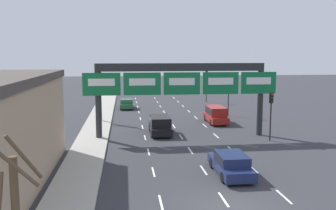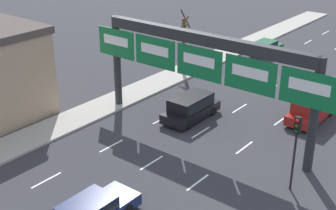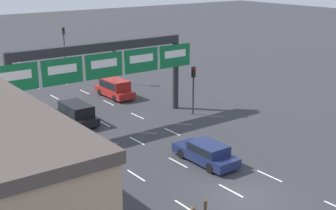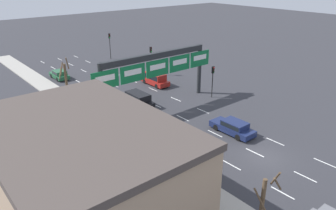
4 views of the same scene
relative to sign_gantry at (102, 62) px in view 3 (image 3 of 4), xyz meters
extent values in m
plane|color=#333338|center=(0.00, -15.85, -5.17)|extent=(220.00, 220.00, 0.00)
cube|color=white|center=(-3.30, -14.85, -5.16)|extent=(0.12, 2.00, 0.01)
cube|color=white|center=(-3.30, -9.85, -5.16)|extent=(0.12, 2.00, 0.01)
cube|color=white|center=(-3.30, -4.85, -5.16)|extent=(0.12, 2.00, 0.01)
cube|color=white|center=(-3.30, 0.15, -5.16)|extent=(0.12, 2.00, 0.01)
cube|color=white|center=(-3.30, 5.15, -5.16)|extent=(0.12, 2.00, 0.01)
cube|color=white|center=(-3.30, 10.15, -5.16)|extent=(0.12, 2.00, 0.01)
cube|color=white|center=(-3.30, 15.15, -5.16)|extent=(0.12, 2.00, 0.01)
cube|color=white|center=(0.00, -14.85, -5.16)|extent=(0.12, 2.00, 0.01)
cube|color=white|center=(0.00, -9.85, -5.16)|extent=(0.12, 2.00, 0.01)
cube|color=white|center=(0.00, -4.85, -5.16)|extent=(0.12, 2.00, 0.01)
cube|color=white|center=(0.00, 0.15, -5.16)|extent=(0.12, 2.00, 0.01)
cube|color=white|center=(0.00, 5.15, -5.16)|extent=(0.12, 2.00, 0.01)
cube|color=white|center=(0.00, 10.15, -5.16)|extent=(0.12, 2.00, 0.01)
cube|color=white|center=(0.00, 15.15, -5.16)|extent=(0.12, 2.00, 0.01)
cube|color=white|center=(0.00, 20.15, -5.16)|extent=(0.12, 2.00, 0.01)
cube|color=white|center=(0.00, 25.15, -5.16)|extent=(0.12, 2.00, 0.01)
cube|color=white|center=(3.30, -14.85, -5.16)|extent=(0.12, 2.00, 0.01)
cube|color=white|center=(3.30, -9.85, -5.16)|extent=(0.12, 2.00, 0.01)
cube|color=white|center=(3.30, -4.85, -5.16)|extent=(0.12, 2.00, 0.01)
cube|color=white|center=(3.30, 0.15, -5.16)|extent=(0.12, 2.00, 0.01)
cube|color=white|center=(3.30, 5.15, -5.16)|extent=(0.12, 2.00, 0.01)
cube|color=white|center=(3.30, 10.15, -5.16)|extent=(0.12, 2.00, 0.01)
cube|color=white|center=(3.30, 15.15, -5.16)|extent=(0.12, 2.00, 0.01)
cube|color=white|center=(3.30, 20.15, -5.16)|extent=(0.12, 2.00, 0.01)
cube|color=white|center=(3.30, 25.15, -5.16)|extent=(0.12, 2.00, 0.01)
cube|color=white|center=(3.30, 30.15, -5.16)|extent=(0.12, 2.00, 0.01)
cylinder|color=#232628|center=(-7.40, 0.07, -1.81)|extent=(0.53, 0.53, 6.72)
cylinder|color=#232628|center=(7.40, 0.07, -1.81)|extent=(0.53, 0.53, 6.72)
cube|color=#232628|center=(0.00, 0.07, 1.20)|extent=(14.80, 0.60, 0.70)
cube|color=#116B38|center=(-7.06, -0.27, -0.24)|extent=(3.28, 0.08, 1.98)
cube|color=white|center=(-7.06, -0.31, -0.06)|extent=(2.30, 0.02, 0.63)
cube|color=#116B38|center=(-3.53, -0.27, -0.24)|extent=(3.28, 0.08, 1.98)
cube|color=white|center=(-3.53, -0.31, -0.06)|extent=(2.30, 0.02, 0.63)
cube|color=#116B38|center=(0.00, -0.27, -0.24)|extent=(3.28, 0.08, 1.98)
cube|color=white|center=(0.00, -0.31, -0.06)|extent=(2.30, 0.02, 0.63)
cube|color=#116B38|center=(3.53, -0.27, -0.24)|extent=(3.28, 0.08, 1.98)
cube|color=white|center=(3.53, -0.31, -0.06)|extent=(2.30, 0.02, 0.63)
cube|color=#116B38|center=(7.06, -0.27, -0.24)|extent=(3.28, 0.08, 1.98)
cube|color=white|center=(7.06, -0.31, -0.06)|extent=(2.30, 0.02, 0.63)
cube|color=black|center=(-1.79, 1.50, -4.64)|extent=(1.92, 4.64, 0.65)
cube|color=black|center=(-1.79, 1.46, -3.89)|extent=(1.76, 3.25, 0.86)
cube|color=black|center=(-1.79, 1.46, -3.89)|extent=(1.80, 2.99, 0.62)
cylinder|color=black|center=(-2.66, 2.90, -4.84)|extent=(0.22, 0.66, 0.66)
cylinder|color=black|center=(-0.92, 2.90, -4.84)|extent=(0.22, 0.66, 0.66)
cylinder|color=black|center=(-2.66, 0.11, -4.84)|extent=(0.22, 0.66, 0.66)
cylinder|color=black|center=(-0.92, 0.11, -4.84)|extent=(0.22, 0.66, 0.66)
cube|color=maroon|center=(4.83, 6.61, -4.64)|extent=(1.84, 4.84, 0.67)
cube|color=maroon|center=(4.83, 6.56, -3.83)|extent=(1.69, 3.39, 0.94)
cube|color=black|center=(4.83, 6.56, -3.83)|extent=(1.73, 3.12, 0.68)
cylinder|color=black|center=(4.00, 8.06, -4.84)|extent=(0.22, 0.66, 0.66)
cylinder|color=black|center=(5.66, 8.06, -4.84)|extent=(0.22, 0.66, 0.66)
cylinder|color=black|center=(4.00, 5.15, -4.84)|extent=(0.22, 0.66, 0.66)
cylinder|color=black|center=(5.66, 5.15, -4.84)|extent=(0.22, 0.66, 0.66)
cube|color=#19234C|center=(1.49, -10.85, -4.66)|extent=(1.84, 4.88, 0.62)
cube|color=#19234C|center=(1.49, -11.14, -4.06)|extent=(1.69, 2.54, 0.59)
cube|color=black|center=(1.49, -11.14, -4.06)|extent=(1.73, 2.33, 0.42)
cylinder|color=black|center=(0.66, -9.39, -4.84)|extent=(0.22, 0.66, 0.66)
cylinder|color=black|center=(2.32, -9.39, -4.84)|extent=(0.22, 0.66, 0.66)
cylinder|color=black|center=(0.66, -12.31, -4.84)|extent=(0.22, 0.66, 0.66)
cylinder|color=black|center=(2.32, -12.31, -4.84)|extent=(0.22, 0.66, 0.66)
cylinder|color=black|center=(7.50, 11.11, -3.35)|extent=(0.12, 0.12, 3.63)
cube|color=black|center=(7.50, 11.11, -1.09)|extent=(0.30, 0.24, 0.90)
sphere|color=#3D0E0C|center=(7.50, 10.98, -0.79)|extent=(0.20, 0.20, 0.20)
sphere|color=#412F0C|center=(7.50, 10.98, -1.09)|extent=(0.20, 0.20, 0.20)
sphere|color=green|center=(7.50, 10.98, -1.39)|extent=(0.20, 0.20, 0.20)
cylinder|color=black|center=(7.50, -2.32, -3.50)|extent=(0.12, 0.12, 3.33)
cube|color=black|center=(7.50, -2.32, -1.39)|extent=(0.30, 0.24, 0.90)
sphere|color=red|center=(7.50, -2.45, -1.09)|extent=(0.20, 0.20, 0.20)
sphere|color=#412F0C|center=(7.50, -2.45, -1.39)|extent=(0.20, 0.20, 0.20)
sphere|color=#0E3515|center=(7.50, -2.45, -1.69)|extent=(0.20, 0.20, 0.20)
cylinder|color=black|center=(7.61, 24.10, -3.19)|extent=(0.12, 0.12, 3.96)
cube|color=black|center=(7.61, 24.10, -0.76)|extent=(0.30, 0.24, 0.90)
sphere|color=#3D0E0C|center=(7.61, 23.97, -0.46)|extent=(0.20, 0.20, 0.20)
sphere|color=#412F0C|center=(7.61, 23.97, -0.76)|extent=(0.20, 0.20, 0.20)
sphere|color=green|center=(7.61, 23.97, -1.06)|extent=(0.20, 0.20, 0.20)
camera|label=1|loc=(-5.03, -33.09, 2.41)|focal=40.00mm
camera|label=2|loc=(15.49, -22.70, 8.86)|focal=50.00mm
camera|label=3|loc=(-17.54, -32.35, 7.36)|focal=50.00mm
camera|label=4|loc=(-23.10, -30.02, 10.51)|focal=35.00mm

